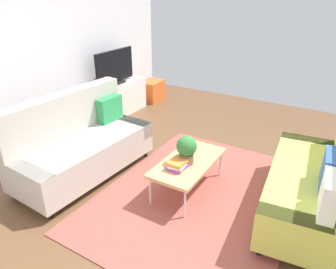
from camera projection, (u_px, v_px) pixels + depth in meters
The scene contains 16 objects.
ground_plane at pixel (192, 190), 4.02m from camera, with size 7.68×7.68×0.00m, color brown.
wall_far at pixel (28, 52), 4.71m from camera, with size 6.40×0.12×2.90m, color silver.
area_rug at pixel (200, 196), 3.90m from camera, with size 2.90×2.20×0.01m, color #9E4C42.
couch_beige at pixel (81, 144), 4.21m from camera, with size 1.94×0.94×1.10m.
couch_green at pixel (318, 182), 3.40m from camera, with size 1.98×1.03×1.10m.
coffee_table at pixel (188, 163), 3.86m from camera, with size 1.10×0.56×0.42m.
tv_console at pixel (116, 99), 6.20m from camera, with size 1.40×0.44×0.64m, color silver.
tv at pixel (115, 68), 5.92m from camera, with size 1.00×0.20×0.64m.
storage_trunk at pixel (152, 91), 7.05m from camera, with size 0.52×0.40×0.44m, color orange.
potted_plant at pixel (186, 149), 3.72m from camera, with size 0.25×0.25×0.35m.
table_book_0 at pixel (178, 167), 3.69m from camera, with size 0.24×0.18×0.04m, color purple.
table_book_1 at pixel (178, 164), 3.68m from camera, with size 0.24×0.18×0.03m, color silver.
table_book_2 at pixel (178, 162), 3.66m from camera, with size 0.24×0.18×0.04m, color orange.
vase_0 at pixel (92, 86), 5.60m from camera, with size 0.09×0.09×0.18m, color #4C72B2.
vase_1 at pixel (97, 84), 5.72m from camera, with size 0.14×0.14×0.19m, color #B24C4C.
bottle_0 at pixel (109, 83), 5.83m from camera, with size 0.05×0.05×0.16m, color purple.
Camera 1 is at (-3.00, -1.47, 2.37)m, focal length 33.70 mm.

